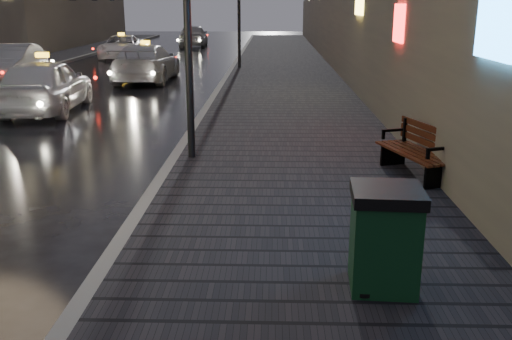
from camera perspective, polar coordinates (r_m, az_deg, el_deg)
The scene contains 11 objects.
sidewalk at distance 25.81m, azimuth 2.82°, elevation 9.80°, with size 4.60×58.00×0.15m, color black.
curb at distance 25.88m, azimuth -2.58°, elevation 9.82°, with size 0.20×58.00×0.15m, color slate.
sidewalk_far at distance 28.51m, azimuth -23.76°, elevation 9.08°, with size 2.40×58.00×0.15m, color black.
curb_far at distance 27.98m, azimuth -21.32°, elevation 9.23°, with size 0.20×58.00×0.15m, color slate.
bench at distance 10.14m, azimuth 15.95°, elevation 1.90°, with size 1.10×1.82×0.88m.
trash_bin at distance 6.04m, azimuth 12.73°, elevation -6.60°, with size 0.75×0.75×1.09m.
taxi_near at distance 17.45m, azimuth -20.32°, elevation 7.98°, with size 1.83×4.54×1.55m, color silver.
car_left_mid at distance 24.30m, azimuth -23.32°, elevation 9.70°, with size 1.58×4.53×1.49m, color #95969D.
taxi_mid at distance 23.43m, azimuth -10.91°, elevation 10.48°, with size 2.05×5.04×1.46m, color silver.
taxi_far at distance 33.80m, azimuth -13.25°, elevation 11.91°, with size 2.13×4.61×1.28m, color white.
car_far at distance 41.82m, azimuth -6.28°, elevation 13.20°, with size 1.85×4.59×1.56m, color gray.
Camera 1 is at (3.41, -4.64, 3.01)m, focal length 40.00 mm.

